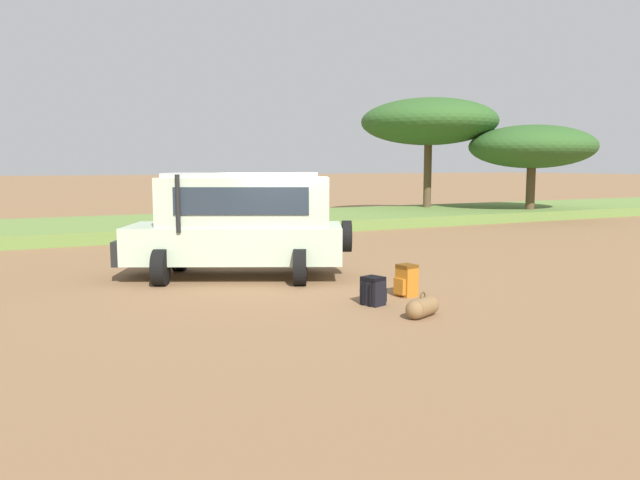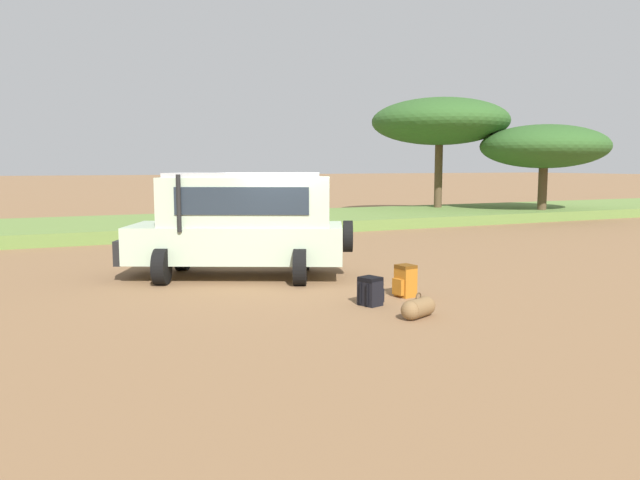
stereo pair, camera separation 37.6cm
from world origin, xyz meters
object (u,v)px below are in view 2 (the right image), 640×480
duffel_bag_low_black_case (418,308)px  acacia_tree_centre_back (544,147)px  backpack_cluster_center (405,281)px  safari_vehicle (241,222)px  backpack_beside_front_wheel (371,291)px  acacia_tree_left_mid (440,122)px

duffel_bag_low_black_case → acacia_tree_centre_back: (16.81, 14.25, 3.33)m
backpack_cluster_center → duffel_bag_low_black_case: bearing=-115.2°
duffel_bag_low_black_case → safari_vehicle: bearing=106.9°
backpack_beside_front_wheel → backpack_cluster_center: (1.01, 0.39, 0.05)m
duffel_bag_low_black_case → acacia_tree_centre_back: 22.29m
acacia_tree_centre_back → backpack_cluster_center: bearing=-141.7°
acacia_tree_centre_back → duffel_bag_low_black_case: bearing=-139.7°
backpack_cluster_center → safari_vehicle: bearing=123.2°
safari_vehicle → backpack_beside_front_wheel: safari_vehicle is taller
backpack_cluster_center → acacia_tree_centre_back: (16.07, 12.68, 3.19)m
backpack_beside_front_wheel → acacia_tree_centre_back: 21.75m
safari_vehicle → duffel_bag_low_black_case: safari_vehicle is taller
backpack_cluster_center → backpack_beside_front_wheel: bearing=-159.1°
acacia_tree_centre_back → safari_vehicle: bearing=-153.4°
backpack_beside_front_wheel → acacia_tree_left_mid: bearing=51.0°
safari_vehicle → duffel_bag_low_black_case: (1.54, -5.05, -1.12)m
acacia_tree_left_mid → safari_vehicle: bearing=-139.0°
duffel_bag_low_black_case → acacia_tree_left_mid: 22.73m
backpack_beside_front_wheel → acacia_tree_left_mid: 21.95m
safari_vehicle → acacia_tree_centre_back: 20.64m
safari_vehicle → acacia_tree_centre_back: acacia_tree_centre_back is taller
backpack_cluster_center → acacia_tree_centre_back: 20.72m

